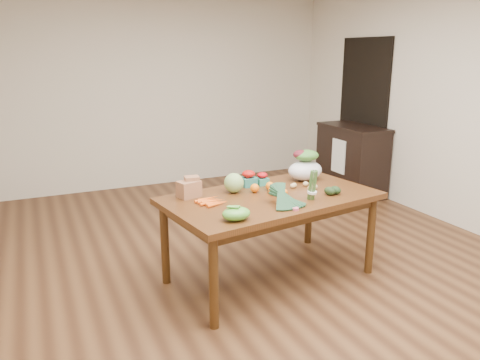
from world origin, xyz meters
name	(u,v)px	position (x,y,z in m)	size (l,w,h in m)	color
floor	(253,260)	(0.00, 0.00, 0.00)	(6.00, 6.00, 0.00)	brown
room_walls	(254,118)	(0.00, 0.00, 1.35)	(5.02, 6.02, 2.70)	beige
dining_table	(270,237)	(-0.01, -0.36, 0.38)	(1.75, 0.97, 0.75)	#522A13
doorway_dark	(363,115)	(2.48, 1.60, 1.05)	(0.02, 1.00, 2.10)	black
cabinet	(352,160)	(2.22, 1.45, 0.47)	(0.52, 1.02, 0.94)	black
dish_towel	(338,156)	(1.96, 1.40, 0.55)	(0.02, 0.28, 0.45)	white
paper_bag	(189,187)	(-0.65, -0.13, 0.83)	(0.23, 0.20, 0.17)	#A26648
cabbage	(234,183)	(-0.26, -0.16, 0.83)	(0.17, 0.17, 0.17)	#8FB96A
strawberry_basket_a	(249,180)	(-0.06, -0.03, 0.81)	(0.12, 0.12, 0.11)	red
strawberry_basket_b	(262,180)	(0.07, -0.04, 0.80)	(0.10, 0.10, 0.09)	red
orange_a	(255,188)	(-0.10, -0.23, 0.79)	(0.08, 0.08, 0.08)	#F85E0F
orange_b	(270,186)	(0.05, -0.23, 0.79)	(0.07, 0.07, 0.07)	orange
orange_c	(276,187)	(0.07, -0.28, 0.79)	(0.07, 0.07, 0.07)	orange
mandarin_cluster	(276,189)	(0.04, -0.35, 0.79)	(0.18, 0.18, 0.09)	orange
carrots	(212,201)	(-0.54, -0.35, 0.76)	(0.22, 0.22, 0.03)	orange
snap_pea_bag	(236,214)	(-0.52, -0.79, 0.80)	(0.21, 0.16, 0.09)	#58A337
kale_bunch	(288,197)	(-0.04, -0.68, 0.83)	(0.32, 0.40, 0.16)	#16321F
asparagus_bundle	(312,185)	(0.23, -0.61, 0.88)	(0.08, 0.08, 0.25)	#4E7133
potato_a	(293,186)	(0.26, -0.26, 0.77)	(0.05, 0.05, 0.04)	tan
potato_b	(310,188)	(0.36, -0.38, 0.77)	(0.05, 0.05, 0.04)	#DBAF7E
potato_c	(306,184)	(0.40, -0.25, 0.77)	(0.05, 0.05, 0.04)	#D2B879
potato_d	(294,185)	(0.28, -0.24, 0.77)	(0.05, 0.04, 0.04)	#D4C17A
potato_e	(315,187)	(0.41, -0.37, 0.77)	(0.05, 0.05, 0.05)	tan
avocado_a	(330,191)	(0.44, -0.56, 0.78)	(0.07, 0.10, 0.07)	black
avocado_b	(335,190)	(0.50, -0.56, 0.78)	(0.07, 0.10, 0.07)	black
salad_bag	(305,167)	(0.50, -0.07, 0.88)	(0.33, 0.25, 0.26)	silver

